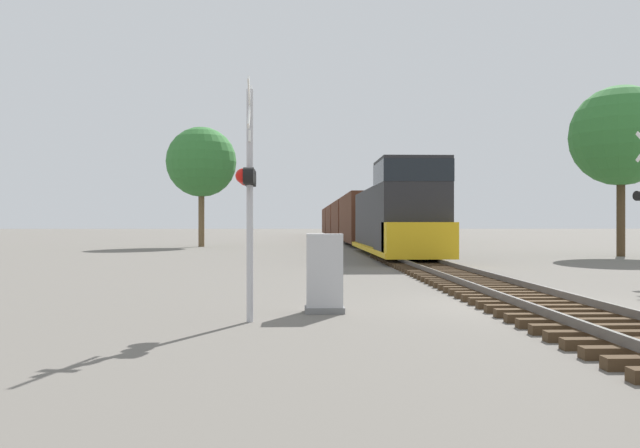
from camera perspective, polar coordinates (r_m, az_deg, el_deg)
The scene contains 8 objects.
ground_plane at distance 14.12m, azimuth 18.93°, elevation -7.16°, with size 400.00×400.00×0.00m, color #666059.
rail_track_bed at distance 14.10m, azimuth 18.93°, elevation -6.62°, with size 2.60×160.00×0.31m.
freight_train at distance 64.24m, azimuth 2.64°, elevation 0.34°, with size 3.01×78.46×4.65m.
crossing_signal_near at distance 11.28m, azimuth -6.59°, elevation 3.70°, with size 0.34×1.00×4.34m.
relay_cabinet at distance 12.41m, azimuth 0.41°, elevation -4.57°, with size 0.79×0.56×1.57m.
tree_far_right at distance 37.66m, azimuth 25.81°, elevation 7.25°, with size 5.39×5.39×9.22m.
tree_mid_background at distance 48.61m, azimuth -10.79°, elevation 5.57°, with size 5.33×5.33×9.14m.
tree_deep_background at distance 60.65m, azimuth 9.94°, elevation 3.85°, with size 4.64×4.64×8.16m.
Camera 1 is at (-4.95, -13.10, 1.77)m, focal length 35.00 mm.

